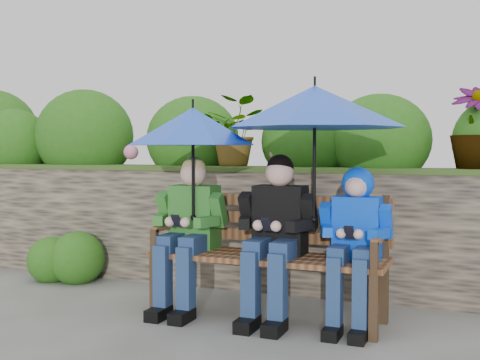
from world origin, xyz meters
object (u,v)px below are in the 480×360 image
at_px(boy_right, 355,233).
at_px(umbrella_left, 193,126).
at_px(park_bench, 270,247).
at_px(boy_left, 188,226).
at_px(umbrella_right, 315,107).
at_px(boy_middle, 276,229).

bearing_deg(boy_right, umbrella_left, -178.01).
distance_m(park_bench, boy_left, 0.62).
distance_m(boy_right, umbrella_right, 0.87).
bearing_deg(park_bench, umbrella_left, -169.86).
xyz_separation_m(umbrella_left, umbrella_right, (0.88, 0.03, 0.12)).
relative_size(boy_left, umbrella_left, 1.20).
distance_m(boy_left, umbrella_right, 1.25).
bearing_deg(umbrella_right, boy_right, 2.03).
relative_size(boy_middle, umbrella_right, 0.96).
distance_m(boy_left, umbrella_left, 0.72).
bearing_deg(park_bench, boy_right, -5.58).
distance_m(park_bench, boy_middle, 0.17).
distance_m(umbrella_left, umbrella_right, 0.89).
bearing_deg(boy_middle, park_bench, 129.12).
height_order(park_bench, boy_left, boy_left).
xyz_separation_m(park_bench, umbrella_left, (-0.55, -0.10, 0.85)).
distance_m(park_bench, boy_right, 0.62).
height_order(boy_middle, boy_right, boy_middle).
bearing_deg(umbrella_left, park_bench, 10.14).
relative_size(park_bench, umbrella_right, 1.38).
bearing_deg(boy_left, umbrella_left, -23.53).
relative_size(boy_middle, umbrella_left, 1.22).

